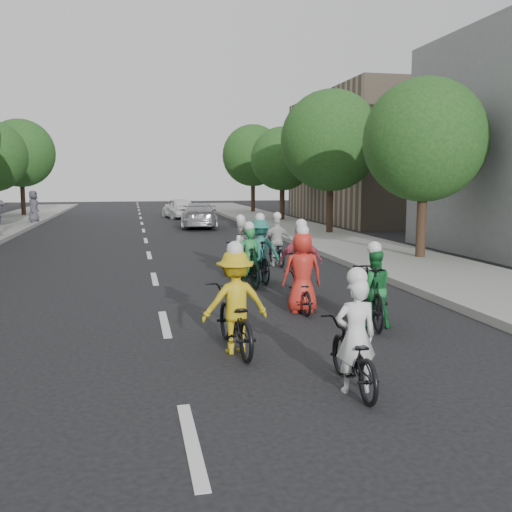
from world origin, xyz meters
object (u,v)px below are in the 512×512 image
object	(u,v)px
follow_car_trail	(179,208)
spectator_2	(33,206)
cyclist_0	(353,350)
follow_car_lead	(199,215)
cyclist_6	(240,254)
cyclist_8	(277,247)
cyclist_3	(300,269)
cyclist_4	(301,281)
cyclist_7	(259,255)
cyclist_5	(249,263)
cyclist_1	(372,293)
cyclist_2	(235,311)

from	to	relation	value
follow_car_trail	spectator_2	distance (m)	9.60
cyclist_0	follow_car_lead	xyz separation A→B (m)	(0.87, 24.95, 0.17)
follow_car_trail	cyclist_0	bearing A→B (deg)	79.28
cyclist_6	cyclist_8	xyz separation A→B (m)	(1.49, 1.70, -0.03)
cyclist_3	follow_car_trail	size ratio (longest dim) A/B	0.44
cyclist_4	cyclist_7	bearing A→B (deg)	-85.55
cyclist_4	cyclist_5	world-z (taller)	cyclist_4
cyclist_1	cyclist_3	size ratio (longest dim) A/B	1.08
cyclist_1	cyclist_3	xyz separation A→B (m)	(-0.59, 2.67, 0.04)
cyclist_0	cyclist_4	bearing A→B (deg)	-95.20
cyclist_2	cyclist_7	size ratio (longest dim) A/B	1.06
cyclist_0	follow_car_trail	xyz separation A→B (m)	(0.39, 32.89, 0.18)
cyclist_0	cyclist_8	bearing A→B (deg)	-96.15
cyclist_2	cyclist_5	world-z (taller)	cyclist_2
cyclist_4	cyclist_7	xyz separation A→B (m)	(-0.10, 3.52, 0.08)
cyclist_2	cyclist_6	bearing A→B (deg)	-105.81
cyclist_6	spectator_2	xyz separation A→B (m)	(-8.70, 20.35, 0.48)
cyclist_5	cyclist_8	distance (m)	3.66
spectator_2	cyclist_4	bearing A→B (deg)	-145.37
cyclist_0	follow_car_trail	size ratio (longest dim) A/B	0.42
cyclist_6	follow_car_trail	size ratio (longest dim) A/B	0.42
cyclist_4	cyclist_7	distance (m)	3.52
cyclist_5	cyclist_8	bearing A→B (deg)	-123.21
cyclist_6	cyclist_7	size ratio (longest dim) A/B	0.93
cyclist_0	cyclist_2	xyz separation A→B (m)	(-1.21, 1.96, 0.12)
cyclist_0	cyclist_2	size ratio (longest dim) A/B	0.87
cyclist_7	follow_car_trail	world-z (taller)	cyclist_7
cyclist_7	cyclist_2	bearing A→B (deg)	69.83
cyclist_5	spectator_2	xyz separation A→B (m)	(-8.62, 21.96, 0.50)
cyclist_0	spectator_2	bearing A→B (deg)	-70.97
cyclist_2	spectator_2	bearing A→B (deg)	-79.50
follow_car_trail	cyclist_6	bearing A→B (deg)	79.49
cyclist_6	follow_car_trail	distance (m)	23.94
follow_car_lead	spectator_2	world-z (taller)	spectator_2
cyclist_4	follow_car_lead	bearing A→B (deg)	-87.89
cyclist_6	cyclist_2	bearing A→B (deg)	77.04
cyclist_2	cyclist_5	distance (m)	5.54
cyclist_8	cyclist_1	bearing A→B (deg)	87.88
cyclist_7	follow_car_lead	bearing A→B (deg)	-95.13
cyclist_1	cyclist_4	size ratio (longest dim) A/B	1.09
cyclist_0	cyclist_3	bearing A→B (deg)	-96.85
cyclist_3	spectator_2	size ratio (longest dim) A/B	0.98
cyclist_1	cyclist_5	bearing A→B (deg)	-61.29
cyclist_0	cyclist_2	world-z (taller)	cyclist_2
cyclist_1	cyclist_4	xyz separation A→B (m)	(-0.93, 1.41, 0.01)
follow_car_lead	spectator_2	distance (m)	10.34
cyclist_1	cyclist_6	distance (m)	6.14
cyclist_8	spectator_2	distance (m)	21.26
cyclist_8	follow_car_lead	size ratio (longest dim) A/B	0.36
cyclist_1	follow_car_lead	distance (m)	22.00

